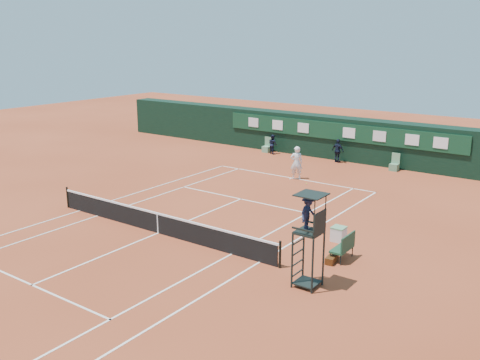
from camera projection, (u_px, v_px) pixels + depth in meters
name	position (u px, v px, depth m)	size (l,w,h in m)	color
ground	(158.00, 233.00, 24.02)	(90.00, 90.00, 0.00)	#AA4828
court_lines	(158.00, 233.00, 24.02)	(11.05, 23.85, 0.01)	white
tennis_net	(158.00, 222.00, 23.89)	(12.90, 0.10, 1.10)	black
back_wall	(341.00, 138.00, 38.34)	(40.00, 1.65, 3.00)	black
linesman_chair_left	(267.00, 148.00, 40.75)	(0.55, 0.50, 1.15)	#63976F
linesman_chair_right	(394.00, 166.00, 35.13)	(0.55, 0.50, 1.15)	#56845F
umpire_chair	(309.00, 221.00, 18.30)	(0.96, 0.95, 3.42)	black
player_bench	(344.00, 246.00, 20.99)	(0.56, 1.20, 1.10)	#1A4329
tennis_bag	(332.00, 259.00, 20.88)	(0.32, 0.74, 0.28)	black
cooler	(339.00, 234.00, 23.03)	(0.57, 0.57, 0.65)	silver
tennis_ball	(306.00, 184.00, 31.98)	(0.07, 0.07, 0.07)	#ADC72E
player	(296.00, 163.00, 32.89)	(0.75, 0.49, 2.07)	white
ball_kid_left	(273.00, 144.00, 40.07)	(0.71, 0.55, 1.46)	black
ball_kid_right	(338.00, 151.00, 37.27)	(0.98, 0.41, 1.67)	black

